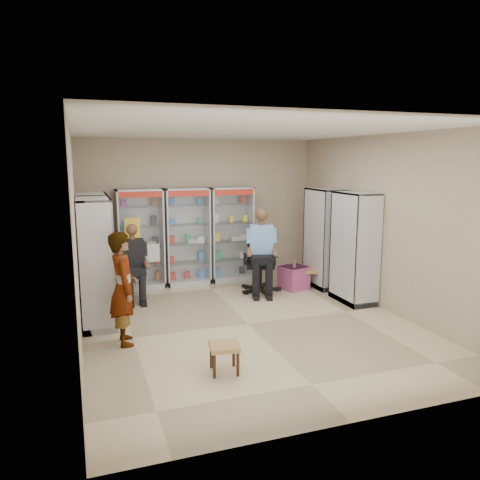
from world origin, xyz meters
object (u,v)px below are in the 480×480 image
object	(u,v)px
wooden_chair	(133,274)
woven_stool_a	(309,278)
cabinet_right_near	(355,248)
pink_trunk	(294,278)
cabinet_right_far	(324,238)
office_chair	(260,261)
cabinet_back_left	(141,239)
standing_man	(123,288)
cabinet_left_far	(94,250)
seated_shopkeeper	(261,253)
cabinet_back_mid	(187,237)
cabinet_left_near	(96,263)
cabinet_back_right	(231,234)
woven_stool_b	(224,358)

from	to	relation	value
wooden_chair	woven_stool_a	size ratio (longest dim) A/B	2.37
cabinet_right_near	pink_trunk	xyz separation A→B (m)	(-0.66, 1.12, -0.77)
cabinet_right_far	office_chair	distance (m)	1.42
wooden_chair	pink_trunk	size ratio (longest dim) A/B	1.96
cabinet_back_left	office_chair	distance (m)	2.44
woven_stool_a	standing_man	xyz separation A→B (m)	(-3.81, -1.74, 0.60)
cabinet_back_left	office_chair	size ratio (longest dim) A/B	1.64
cabinet_back_left	cabinet_left_far	xyz separation A→B (m)	(-0.93, -0.93, 0.00)
office_chair	standing_man	size ratio (longest dim) A/B	0.76
seated_shopkeeper	cabinet_back_mid	bearing A→B (deg)	155.21
cabinet_right_far	cabinet_left_far	distance (m)	4.46
cabinet_back_mid	seated_shopkeeper	distance (m)	1.66
seated_shopkeeper	pink_trunk	bearing A→B (deg)	17.50
cabinet_back_left	cabinet_right_far	bearing A→B (deg)	-17.75
cabinet_right_near	cabinet_left_near	xyz separation A→B (m)	(-4.46, 0.20, 0.00)
cabinet_back_right	cabinet_right_far	bearing A→B (deg)	-34.73
cabinet_back_left	cabinet_left_far	bearing A→B (deg)	-135.00
cabinet_left_near	wooden_chair	distance (m)	1.56
cabinet_right_far	seated_shopkeeper	distance (m)	1.39
cabinet_back_mid	cabinet_right_far	size ratio (longest dim) A/B	1.00
cabinet_back_right	cabinet_left_near	bearing A→B (deg)	-144.35
woven_stool_b	cabinet_left_near	bearing A→B (deg)	121.93
woven_stool_b	standing_man	bearing A→B (deg)	128.27
cabinet_right_near	pink_trunk	world-z (taller)	cabinet_right_near
cabinet_back_left	office_chair	xyz separation A→B (m)	(2.16, -1.06, -0.39)
cabinet_back_left	woven_stool_b	xyz separation A→B (m)	(0.44, -4.23, -0.82)
wooden_chair	cabinet_back_mid	bearing A→B (deg)	31.31
cabinet_back_left	pink_trunk	xyz separation A→B (m)	(2.87, -1.11, -0.77)
cabinet_right_near	office_chair	bearing A→B (deg)	49.49
cabinet_right_near	seated_shopkeeper	bearing A→B (deg)	50.72
cabinet_left_far	seated_shopkeeper	size ratio (longest dim) A/B	1.29
woven_stool_a	woven_stool_b	xyz separation A→B (m)	(-2.76, -3.08, -0.02)
seated_shopkeeper	cabinet_back_right	bearing A→B (deg)	121.01
office_chair	standing_man	distance (m)	3.33
cabinet_right_near	woven_stool_a	distance (m)	1.38
wooden_chair	standing_man	distance (m)	2.22
cabinet_left_far	cabinet_left_near	size ratio (longest dim) A/B	1.00
cabinet_left_near	woven_stool_a	world-z (taller)	cabinet_left_near
wooden_chair	cabinet_left_far	bearing A→B (deg)	-163.61
cabinet_back_mid	pink_trunk	bearing A→B (deg)	-30.11
cabinet_left_near	office_chair	xyz separation A→B (m)	(3.09, 0.97, -0.39)
cabinet_right_far	office_chair	xyz separation A→B (m)	(-1.37, 0.07, -0.39)
cabinet_back_right	standing_man	distance (m)	3.84
cabinet_back_mid	cabinet_left_far	distance (m)	2.10
seated_shopkeeper	standing_man	bearing A→B (deg)	-129.60
wooden_chair	cabinet_right_near	bearing A→B (deg)	-21.64
cabinet_back_mid	woven_stool_b	size ratio (longest dim) A/B	5.63
pink_trunk	seated_shopkeeper	bearing A→B (deg)	179.78
office_chair	standing_man	xyz separation A→B (m)	(-2.78, -1.83, 0.19)
wooden_chair	cabinet_left_near	bearing A→B (deg)	-117.61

